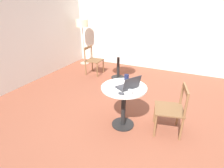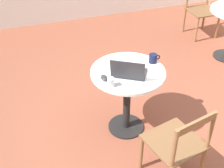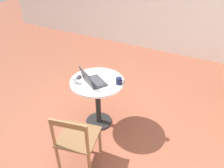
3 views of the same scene
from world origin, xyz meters
name	(u,v)px [view 3 (image 3 of 3)]	position (x,y,z in m)	size (l,w,h in m)	color
ground_plane	(88,131)	(0.00, 0.00, 0.00)	(16.00, 16.00, 0.00)	brown
cafe_table_near	(98,91)	(0.03, 0.25, 0.57)	(0.73, 0.73, 0.74)	black
chair_near_front	(77,139)	(0.21, -0.50, 0.42)	(0.53, 0.53, 0.82)	brown
laptop	(92,80)	(0.01, 0.17, 0.79)	(0.41, 0.39, 0.22)	#2D2D33
mouse	(79,77)	(-0.23, 0.19, 0.76)	(0.06, 0.10, 0.03)	#2D2D33
mug	(119,81)	(0.33, 0.32, 0.79)	(0.12, 0.08, 0.09)	#141938
drinking_glass	(74,80)	(-0.20, 0.06, 0.79)	(0.06, 0.06, 0.09)	silver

